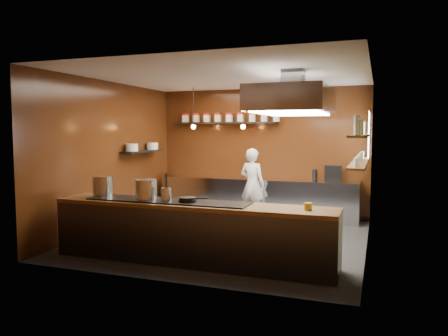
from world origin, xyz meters
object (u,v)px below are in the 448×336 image
at_px(chef, 252,185).
at_px(espresso_machine, 333,173).
at_px(stockpot_large, 103,186).
at_px(extractor_hood, 293,100).
at_px(stockpot_small, 146,189).

bearing_deg(chef, espresso_machine, -150.92).
relative_size(stockpot_large, espresso_machine, 0.94).
bearing_deg(extractor_hood, chef, 121.18).
relative_size(stockpot_small, espresso_machine, 0.94).
distance_m(stockpot_small, chef, 3.48).
bearing_deg(chef, stockpot_small, 92.05).
height_order(stockpot_large, chef, chef).
height_order(extractor_hood, espresso_machine, extractor_hood).
distance_m(stockpot_small, espresso_machine, 4.55).
bearing_deg(stockpot_small, extractor_hood, 31.33).
xyz_separation_m(espresso_machine, chef, (-1.71, -0.44, -0.27)).
relative_size(extractor_hood, chef, 1.23).
bearing_deg(stockpot_large, stockpot_small, -8.15).
bearing_deg(espresso_machine, chef, -173.30).
distance_m(extractor_hood, stockpot_small, 2.78).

